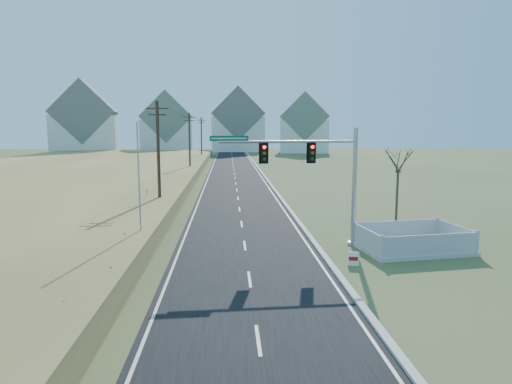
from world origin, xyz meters
name	(u,v)px	position (x,y,z in m)	size (l,w,h in m)	color
ground	(248,267)	(0.00, 0.00, 0.00)	(260.00, 260.00, 0.00)	#3F5228
road	(234,171)	(0.00, 50.00, 0.03)	(8.00, 180.00, 0.06)	black
curb	(260,171)	(4.15, 50.00, 0.09)	(0.30, 180.00, 0.18)	#B2AFA8
reed_marsh	(55,175)	(-24.00, 40.00, 0.65)	(38.00, 110.00, 1.30)	tan
utility_pole_near	(158,155)	(-6.50, 15.00, 4.68)	(1.80, 0.26, 9.00)	#422D1E
utility_pole_mid	(190,143)	(-6.50, 45.00, 4.68)	(1.80, 0.26, 9.00)	#422D1E
utility_pole_far	(201,138)	(-6.50, 75.00, 4.68)	(1.80, 0.26, 9.00)	#422D1E
condo_nw	(85,125)	(-38.00, 100.00, 7.70)	(17.69, 13.38, 19.05)	white
condo_nnw	(167,128)	(-18.00, 108.00, 6.94)	(14.93, 11.17, 17.03)	white
condo_n	(238,125)	(2.00, 112.00, 7.61)	(15.27, 10.20, 18.54)	white
condo_ne	(304,128)	(20.00, 104.00, 6.84)	(14.12, 10.51, 16.52)	white
traffic_signal_mast	(324,174)	(4.56, 3.93, 4.26)	(8.65, 0.79, 6.89)	#9EA0A5
fence_enclosure	(412,245)	(9.47, 2.66, 0.27)	(6.32, 4.75, 1.32)	#B7B5AD
open_sign	(353,259)	(5.32, -0.10, 0.37)	(0.56, 0.18, 0.70)	white
flagpole	(140,202)	(-5.77, 2.94, 2.88)	(0.32, 0.32, 7.22)	#B7B5AD
bare_tree	(399,159)	(11.38, 10.30, 4.64)	(2.17, 2.17, 5.76)	#4C3F33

